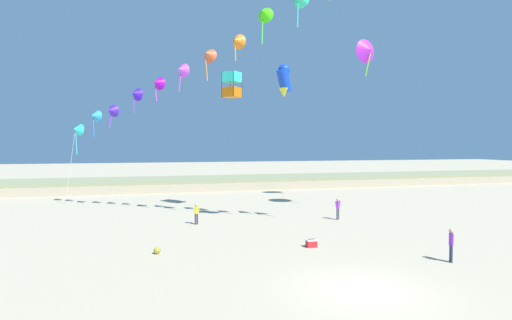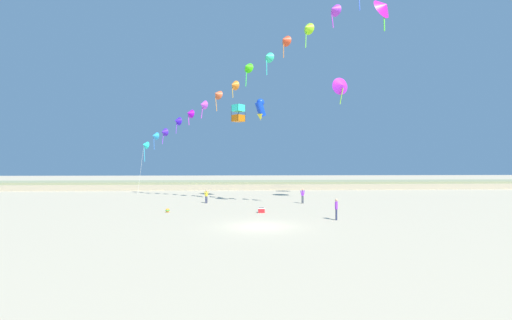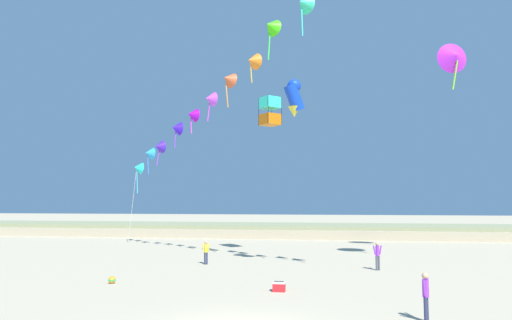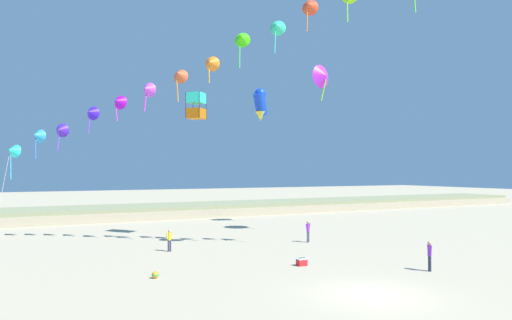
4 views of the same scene
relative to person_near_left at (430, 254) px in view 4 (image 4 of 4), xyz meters
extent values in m
plane|color=tan|center=(-6.09, -2.35, -0.95)|extent=(240.00, 240.00, 0.00)
cube|color=tan|center=(-6.09, 37.09, -0.48)|extent=(120.00, 10.34, 0.94)
cube|color=gray|center=(-6.09, 37.09, 0.12)|extent=(120.00, 8.79, 0.53)
cylinder|color=#282D4C|center=(0.03, 0.07, -0.54)|extent=(0.12, 0.12, 0.83)
cylinder|color=#282D4C|center=(-0.03, -0.07, -0.54)|extent=(0.12, 0.12, 0.83)
cylinder|color=purple|center=(0.00, 0.00, 0.17)|extent=(0.22, 0.22, 0.59)
cylinder|color=purple|center=(0.08, 0.17, 0.22)|extent=(0.16, 0.21, 0.56)
cylinder|color=purple|center=(-0.08, -0.17, 0.22)|extent=(0.16, 0.21, 0.56)
sphere|color=tan|center=(0.00, 0.00, 0.58)|extent=(0.22, 0.22, 0.22)
cylinder|color=#282D4C|center=(-10.97, 12.42, -0.57)|extent=(0.11, 0.11, 0.76)
cylinder|color=#282D4C|center=(-11.11, 12.42, -0.57)|extent=(0.11, 0.11, 0.76)
cylinder|color=yellow|center=(-11.04, 12.42, 0.08)|extent=(0.20, 0.20, 0.54)
cylinder|color=yellow|center=(-10.86, 12.42, 0.12)|extent=(0.18, 0.08, 0.51)
cylinder|color=yellow|center=(-11.21, 12.42, 0.12)|extent=(0.18, 0.08, 0.51)
sphere|color=tan|center=(-11.04, 12.42, 0.46)|extent=(0.21, 0.21, 0.21)
cylinder|color=#474C56|center=(-0.43, 11.51, -0.54)|extent=(0.12, 0.12, 0.83)
cylinder|color=#474C56|center=(-0.30, 11.56, -0.54)|extent=(0.12, 0.12, 0.83)
cylinder|color=purple|center=(-0.37, 11.53, 0.17)|extent=(0.22, 0.22, 0.59)
cylinder|color=purple|center=(-0.54, 11.47, 0.22)|extent=(0.21, 0.15, 0.56)
cylinder|color=purple|center=(-0.19, 11.60, 0.22)|extent=(0.21, 0.15, 0.56)
sphere|color=tan|center=(-0.37, 11.53, 0.59)|extent=(0.23, 0.23, 0.23)
cone|color=#24E3D9|center=(-20.88, 24.20, 6.23)|extent=(1.37, 1.38, 1.19)
cylinder|color=#39C5E5|center=(-20.99, 24.31, 4.92)|extent=(0.11, 0.26, 2.18)
cone|color=#2697DD|center=(-19.09, 22.38, 7.40)|extent=(1.33, 1.31, 1.14)
cylinder|color=#3979E5|center=(-19.20, 22.48, 6.33)|extent=(0.12, 0.25, 1.69)
cone|color=#401DC6|center=(-17.49, 20.64, 7.76)|extent=(1.32, 1.23, 1.12)
cylinder|color=#8639E5|center=(-17.60, 20.74, 6.84)|extent=(0.23, 0.21, 1.41)
cone|color=#3415DF|center=(-15.43, 19.04, 9.07)|extent=(1.34, 1.31, 1.15)
cylinder|color=#7D39E5|center=(-15.54, 19.14, 8.15)|extent=(0.15, 0.12, 1.42)
cone|color=#970ACF|center=(-13.63, 17.55, 9.85)|extent=(1.34, 1.33, 1.16)
cylinder|color=#DE39E5|center=(-13.74, 17.65, 9.00)|extent=(0.19, 0.20, 1.26)
cone|color=#BA43EE|center=(-11.79, 15.94, 10.69)|extent=(1.27, 1.28, 1.10)
cylinder|color=#DA39E5|center=(-11.90, 16.04, 9.74)|extent=(0.23, 0.12, 1.47)
cone|color=#CE542D|center=(-9.95, 13.87, 11.56)|extent=(1.43, 1.40, 1.22)
cylinder|color=orange|center=(-10.06, 13.97, 10.47)|extent=(0.23, 0.14, 1.76)
cone|color=orange|center=(-8.01, 12.50, 12.34)|extent=(1.31, 1.26, 1.11)
cylinder|color=gold|center=(-8.12, 12.60, 11.51)|extent=(0.15, 0.19, 1.22)
cone|color=#3ADD11|center=(-6.54, 10.41, 13.80)|extent=(1.39, 1.33, 1.20)
cylinder|color=#39E53F|center=(-6.65, 10.51, 12.64)|extent=(0.17, 0.24, 1.89)
cone|color=#2ED097|center=(-4.45, 9.08, 14.53)|extent=(1.34, 1.27, 1.14)
cylinder|color=#39E5D2|center=(-4.56, 9.18, 13.49)|extent=(0.12, 0.26, 1.64)
cone|color=red|center=(-2.93, 7.39, 15.66)|extent=(1.31, 1.30, 1.13)
cylinder|color=orange|center=(-3.04, 7.49, 14.70)|extent=(0.10, 0.21, 1.48)
cylinder|color=#73E539|center=(-1.20, 5.53, 15.08)|extent=(0.16, 0.23, 1.65)
cylinder|color=silver|center=(-21.65, 24.83, 2.61)|extent=(1.22, 1.24, 7.14)
cylinder|color=#113BC6|center=(-5.13, 10.30, 9.27)|extent=(1.54, 1.41, 1.75)
sphere|color=#113BC6|center=(-5.13, 10.30, 9.97)|extent=(0.83, 0.83, 0.83)
cone|color=yellow|center=(-5.13, 10.30, 8.41)|extent=(0.99, 0.99, 0.63)
sphere|color=black|center=(-5.13, 10.30, 10.21)|extent=(0.17, 0.17, 0.17)
cube|color=#C1620C|center=(-7.45, 17.32, 9.24)|extent=(1.76, 1.76, 0.84)
cube|color=#2DE5C2|center=(-7.45, 17.32, 10.53)|extent=(1.76, 1.76, 0.84)
cylinder|color=black|center=(-8.33, 17.35, 9.88)|extent=(0.04, 0.04, 2.13)
cylinder|color=black|center=(-7.48, 16.44, 9.88)|extent=(0.04, 0.04, 2.13)
cylinder|color=black|center=(-6.57, 17.30, 9.88)|extent=(0.04, 0.04, 2.13)
cylinder|color=black|center=(-7.42, 18.20, 9.88)|extent=(0.04, 0.04, 2.13)
cone|color=#C729EF|center=(6.41, 19.05, 14.01)|extent=(2.48, 1.40, 2.37)
cone|color=#8DE52D|center=(6.41, 19.05, 14.03)|extent=(1.38, 0.82, 1.31)
cylinder|color=#8DE52D|center=(6.41, 19.05, 12.58)|extent=(0.44, 0.43, 2.14)
cube|color=red|center=(-5.47, 4.41, -0.77)|extent=(0.56, 0.40, 0.36)
cube|color=white|center=(-5.47, 4.41, -0.56)|extent=(0.58, 0.41, 0.06)
cylinder|color=black|center=(-5.47, 4.41, -0.50)|extent=(0.45, 0.03, 0.03)
sphere|color=orange|center=(-13.86, 5.12, -0.77)|extent=(0.36, 0.36, 0.36)
cylinder|color=green|center=(-13.86, 5.12, -0.77)|extent=(0.36, 0.36, 0.09)
camera|label=1|loc=(-14.03, -16.23, 4.76)|focal=28.00mm
camera|label=2|loc=(-7.71, -25.98, 3.26)|focal=24.00mm
camera|label=3|loc=(-3.27, -16.51, 3.14)|focal=32.00mm
camera|label=4|loc=(-19.78, -18.14, 4.52)|focal=32.00mm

